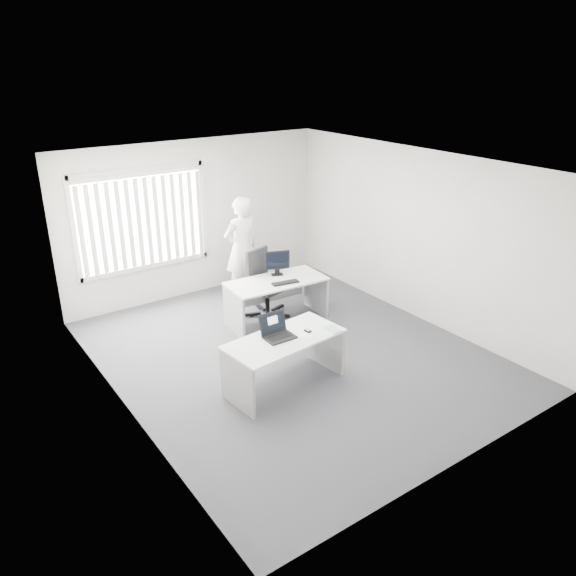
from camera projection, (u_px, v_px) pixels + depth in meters
ground at (292, 354)px, 8.37m from camera, size 6.00×6.00×0.00m
wall_back at (195, 219)px, 10.09m from camera, size 5.00×0.02×2.80m
wall_front at (468, 353)px, 5.57m from camera, size 5.00×0.02×2.80m
wall_left at (117, 310)px, 6.50m from camera, size 0.02×6.00×2.80m
wall_right at (417, 235)px, 9.16m from camera, size 0.02×6.00×2.80m
ceiling at (293, 165)px, 7.29m from camera, size 5.00×6.00×0.02m
window at (142, 220)px, 9.47m from camera, size 2.32×0.06×1.76m
blinds at (144, 222)px, 9.44m from camera, size 2.20×0.10×1.50m
desk_near at (284, 351)px, 7.38m from camera, size 1.66×0.91×0.73m
desk_far at (277, 292)px, 9.20m from camera, size 1.66×0.86×0.74m
office_chair at (265, 295)px, 9.52m from camera, size 0.79×0.79×1.14m
person at (241, 249)px, 9.95m from camera, size 0.72×0.50×1.88m
laptop at (280, 328)px, 7.23m from camera, size 0.39×0.35×0.30m
paper_sheet at (306, 332)px, 7.44m from camera, size 0.35×0.33×0.00m
mouse at (308, 330)px, 7.45m from camera, size 0.07×0.10×0.04m
booklet at (333, 329)px, 7.51m from camera, size 0.17×0.23×0.01m
keyboard at (285, 283)px, 9.00m from camera, size 0.47×0.23×0.02m
monitor at (277, 263)px, 9.27m from camera, size 0.44×0.27×0.42m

